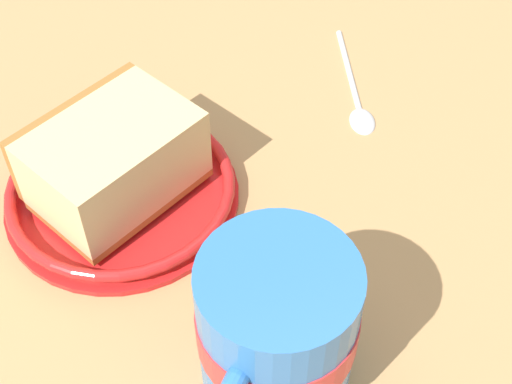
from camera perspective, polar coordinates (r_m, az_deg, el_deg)
ground_plane at (r=51.71cm, az=-6.12°, el=-4.73°), size 143.06×143.06×3.55cm
small_plate at (r=52.36cm, az=-10.36°, el=0.06°), size 16.42×16.42×1.77cm
cake_slice at (r=50.33cm, az=-11.02°, el=2.49°), size 13.34×12.23×5.89cm
tea_mug at (r=39.56cm, az=1.53°, el=-10.77°), size 9.48×9.98×10.50cm
teaspoon at (r=59.62cm, az=7.88°, el=7.10°), size 4.09×12.93×0.80cm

